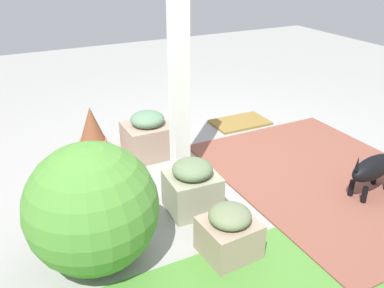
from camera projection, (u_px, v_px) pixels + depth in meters
The scene contains 10 objects.
ground_plane at pixel (221, 169), 4.06m from camera, with size 12.00×12.00×0.00m, color #969591.
brick_path at pixel (326, 177), 3.91m from camera, with size 1.80×2.40×0.02m, color brown.
porch_pillar at pixel (179, 66), 3.46m from camera, with size 0.14×0.14×2.17m, color white.
stone_planter_nearest at pixel (148, 136), 4.24m from camera, with size 0.48×0.43×0.49m.
stone_planter_mid at pixel (192, 187), 3.36m from camera, with size 0.43×0.39×0.46m.
stone_planter_far at pixel (229, 232), 2.89m from camera, with size 0.40×0.38×0.39m.
round_shrub at pixel (92, 208), 2.70m from camera, with size 0.89×0.89×0.89m, color #4F8D35.
terracotta_pot_spiky at pixel (92, 133), 4.22m from camera, with size 0.29×0.29×0.54m.
dog at pixel (377, 166), 3.57m from camera, with size 0.69×0.26×0.47m.
doormat at pixel (240, 122), 5.10m from camera, with size 0.69×0.43×0.03m, color olive.
Camera 1 is at (1.86, 3.03, 2.01)m, focal length 38.34 mm.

